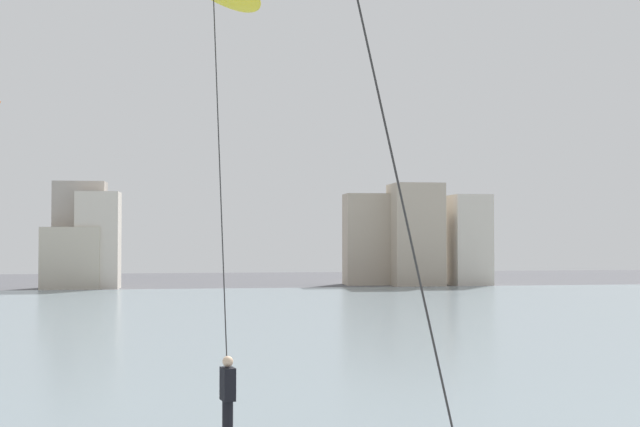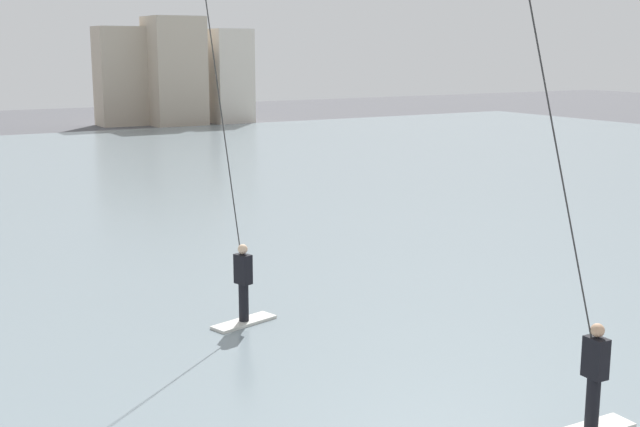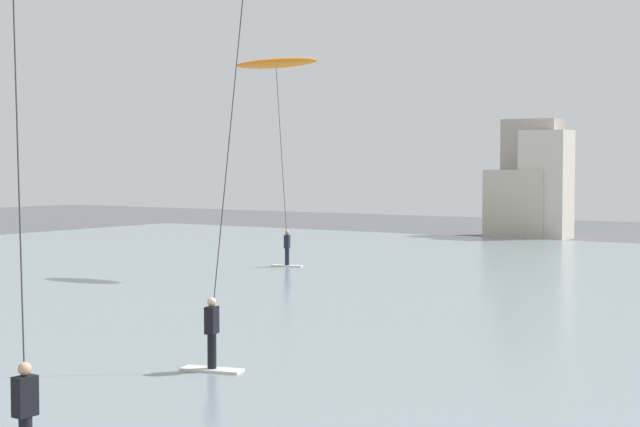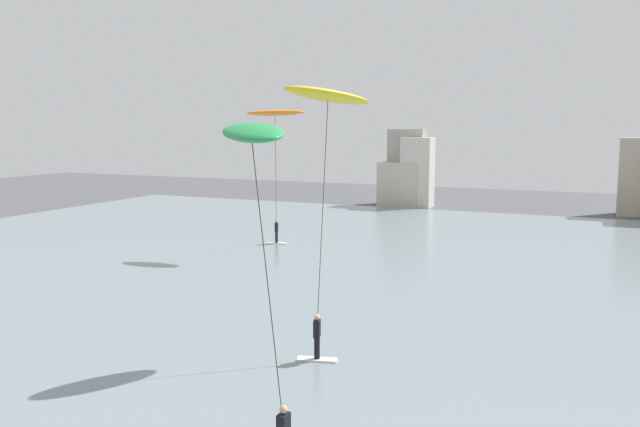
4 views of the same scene
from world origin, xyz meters
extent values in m
cube|color=gray|center=(0.00, 29.97, 0.05)|extent=(84.00, 52.00, 0.10)
cube|color=#B7A893|center=(9.76, 60.09, 3.55)|extent=(4.32, 2.55, 7.10)
cube|color=#B7A893|center=(12.83, 58.43, 3.91)|extent=(3.78, 3.68, 7.81)
cube|color=beige|center=(16.98, 58.30, 3.48)|extent=(2.85, 3.60, 6.96)
cube|color=silver|center=(-2.39, 14.53, 0.13)|extent=(1.47, 0.79, 0.06)
cylinder|color=black|center=(-2.39, 14.53, 0.55)|extent=(0.20, 0.20, 0.78)
cube|color=black|center=(-2.39, 14.53, 1.24)|extent=(0.30, 0.39, 0.60)
sphere|color=beige|center=(-2.39, 14.53, 1.65)|extent=(0.20, 0.20, 0.20)
cylinder|color=#333333|center=(-2.54, 15.33, 5.15)|extent=(0.32, 1.64, 7.92)
cylinder|color=black|center=(-0.13, 7.57, 0.55)|extent=(0.20, 0.20, 0.78)
cube|color=black|center=(-0.13, 7.57, 1.24)|extent=(0.23, 0.35, 0.60)
sphere|color=tan|center=(-0.13, 7.57, 1.65)|extent=(0.20, 0.20, 0.20)
cylinder|color=#333333|center=(-0.77, 8.02, 4.54)|extent=(1.30, 0.94, 6.71)
camera|label=1|loc=(-2.70, 0.06, 4.00)|focal=43.84mm
camera|label=2|loc=(-9.23, -0.17, 5.57)|focal=46.94mm
camera|label=3|loc=(11.23, -1.68, 4.62)|focal=53.75mm
camera|label=4|loc=(6.40, -5.11, 8.22)|focal=36.17mm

